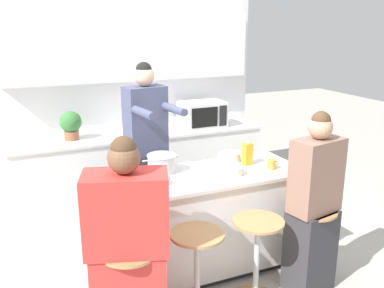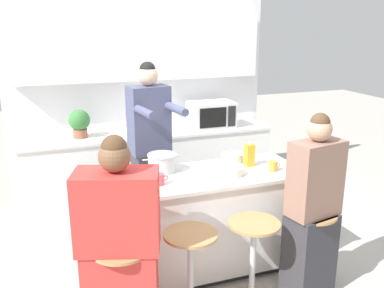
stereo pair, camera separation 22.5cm
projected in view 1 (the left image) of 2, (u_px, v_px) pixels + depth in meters
The scene contains 19 objects.
ground_plane at pixel (195, 269), 3.76m from camera, with size 16.00×16.00×0.00m, color #B2ADA3.
wall_back at pixel (132, 72), 4.92m from camera, with size 3.07×0.22×2.70m.
back_counter at pixel (142, 169), 4.97m from camera, with size 2.86×0.59×0.89m.
kitchen_island at pixel (195, 223), 3.64m from camera, with size 1.85×0.68×0.88m.
bar_stool_center_left at pixel (197, 272), 3.04m from camera, with size 0.39×0.39×0.69m.
bar_stool_center_right at pixel (257, 257), 3.23m from camera, with size 0.39×0.39×0.69m.
bar_stool_rightmost at pixel (310, 244), 3.42m from camera, with size 0.39×0.39×0.69m.
person_cooking at pixel (147, 157), 3.99m from camera, with size 0.44×0.61×1.76m.
person_wrapped_blanket at pixel (128, 252), 2.74m from camera, with size 0.59×0.43×1.45m.
person_seated_near at pixel (313, 213), 3.32m from camera, with size 0.43×0.33×1.47m.
cooking_pot at pixel (162, 163), 3.57m from camera, with size 0.33×0.25×0.15m.
fruit_bowl at pixel (230, 170), 3.54m from camera, with size 0.22×0.22×0.07m.
mixing_bowl_steel at pixel (230, 157), 3.87m from camera, with size 0.20×0.20×0.08m.
coffee_cup_near at pixel (161, 180), 3.29m from camera, with size 0.12×0.08×0.09m.
coffee_cup_far at pixel (272, 164), 3.65m from camera, with size 0.10×0.07×0.09m.
banana_bunch at pixel (104, 177), 3.41m from camera, with size 0.16×0.12×0.05m.
juice_carton at pixel (247, 154), 3.75m from camera, with size 0.07×0.07×0.21m.
microwave at pixel (202, 114), 5.07m from camera, with size 0.52×0.35×0.30m.
potted_plant at pixel (71, 124), 4.51m from camera, with size 0.23×0.23×0.31m.
Camera 1 is at (-1.36, -3.02, 2.10)m, focal length 40.00 mm.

